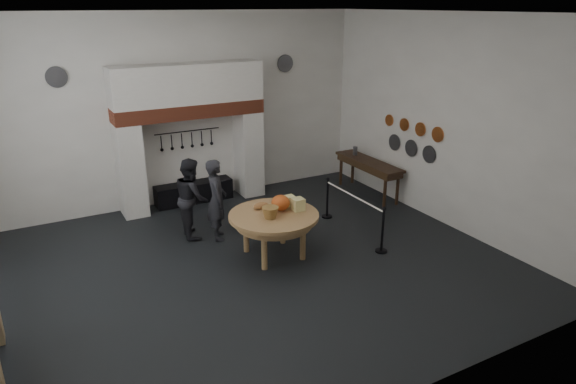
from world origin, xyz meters
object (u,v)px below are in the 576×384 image
iron_range (194,192)px  work_table (274,216)px  visitor_far (192,198)px  barrier_post_near (383,231)px  barrier_post_far (327,199)px  visitor_near (217,200)px  side_table (369,162)px

iron_range → work_table: work_table is taller
visitor_far → barrier_post_near: visitor_far is taller
iron_range → barrier_post_far: bearing=-45.4°
barrier_post_near → visitor_near: bearing=140.4°
visitor_far → barrier_post_near: size_ratio=1.87×
iron_range → visitor_far: visitor_far is taller
side_table → barrier_post_near: same height
iron_range → visitor_near: bearing=-96.0°
side_table → iron_range: bearing=158.5°
visitor_far → barrier_post_far: 3.08m
iron_range → visitor_far: size_ratio=1.13×
side_table → barrier_post_far: size_ratio=2.44×
visitor_far → work_table: bearing=-140.5°
visitor_near → side_table: bearing=-67.3°
work_table → visitor_far: (-1.07, 1.67, 0.00)m
visitor_far → barrier_post_near: 3.96m
visitor_near → visitor_far: bearing=59.4°
iron_range → side_table: bearing=-21.5°
visitor_near → visitor_far: 0.57m
iron_range → visitor_far: (-0.64, -1.85, 0.59)m
work_table → barrier_post_near: 2.17m
iron_range → work_table: size_ratio=1.10×
side_table → work_table: bearing=-152.6°
work_table → barrier_post_near: bearing=-24.5°
visitor_far → side_table: 4.74m
work_table → visitor_far: 1.98m
barrier_post_far → barrier_post_near: bearing=-90.0°
work_table → visitor_near: (-0.67, 1.27, 0.02)m
barrier_post_near → iron_range: bearing=118.3°
side_table → barrier_post_far: same height
visitor_far → barrier_post_near: bearing=-123.4°
work_table → barrier_post_near: barrier_post_near is taller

